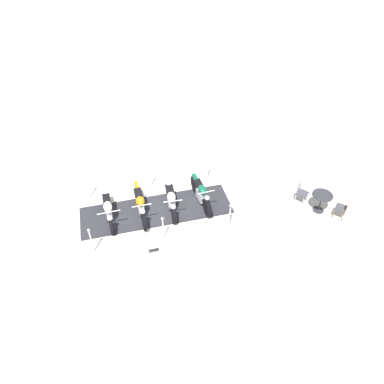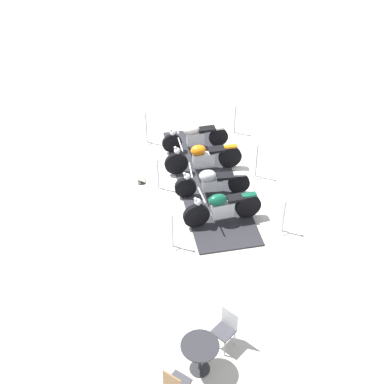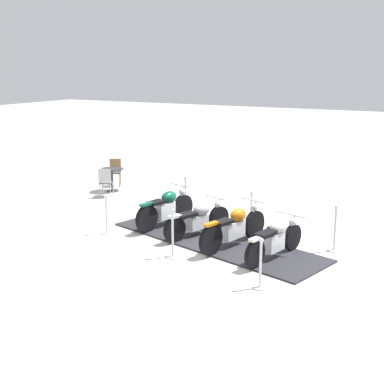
{
  "view_description": "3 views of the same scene",
  "coord_description": "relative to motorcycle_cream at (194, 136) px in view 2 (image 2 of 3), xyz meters",
  "views": [
    {
      "loc": [
        9.54,
        -3.89,
        9.85
      ],
      "look_at": [
        0.31,
        1.38,
        0.59
      ],
      "focal_mm": 34.66,
      "sensor_mm": 36.0,
      "label": 1
    },
    {
      "loc": [
        6.07,
        11.08,
        9.72
      ],
      "look_at": [
        1.13,
        1.24,
        0.94
      ],
      "focal_mm": 51.35,
      "sensor_mm": 36.0,
      "label": 2
    },
    {
      "loc": [
        -10.84,
        -5.23,
        4.21
      ],
      "look_at": [
        0.45,
        0.88,
        1.06
      ],
      "focal_mm": 48.36,
      "sensor_mm": 36.0,
      "label": 3
    }
  ],
  "objects": [
    {
      "name": "motorcycle_cream",
      "position": [
        0.0,
        0.0,
        0.0
      ],
      "size": [
        2.06,
        0.84,
        0.9
      ],
      "rotation": [
        0.0,
        0.0,
        -0.24
      ],
      "color": "black",
      "rests_on": "display_platform"
    },
    {
      "name": "motorcycle_chrome",
      "position": [
        0.61,
        2.26,
        -0.03
      ],
      "size": [
        2.03,
        0.95,
        0.89
      ],
      "rotation": [
        0.0,
        0.0,
        -0.34
      ],
      "color": "black",
      "rests_on": "display_platform"
    },
    {
      "name": "stanchion_right_front",
      "position": [
        1.17,
        -1.02,
        -0.12
      ],
      "size": [
        0.3,
        0.3,
        1.1
      ],
      "color": "silver",
      "rests_on": "ground_plane"
    },
    {
      "name": "stanchion_left_rear",
      "position": [
        -0.32,
        4.42,
        -0.18
      ],
      "size": [
        0.33,
        0.33,
        1.03
      ],
      "color": "silver",
      "rests_on": "ground_plane"
    },
    {
      "name": "cafe_chair_near_table",
      "position": [
        2.71,
        6.78,
        0.04
      ],
      "size": [
        0.52,
        0.52,
        0.96
      ],
      "rotation": [
        0.0,
        0.0,
        0.39
      ],
      "color": "#B7B7BC",
      "rests_on": "ground_plane"
    },
    {
      "name": "stanchion_right_rear",
      "position": [
        2.46,
        3.66,
        -0.16
      ],
      "size": [
        0.33,
        0.33,
        1.07
      ],
      "color": "silver",
      "rests_on": "ground_plane"
    },
    {
      "name": "cafe_table",
      "position": [
        3.47,
        7.09,
        0.09
      ],
      "size": [
        0.76,
        0.76,
        0.79
      ],
      "color": "#2D2D33",
      "rests_on": "ground_plane"
    },
    {
      "name": "stanchion_left_front",
      "position": [
        -1.6,
        -0.26,
        -0.13
      ],
      "size": [
        0.28,
        0.28,
        1.03
      ],
      "color": "silver",
      "rests_on": "ground_plane"
    },
    {
      "name": "display_platform",
      "position": [
        0.43,
        1.7,
        -0.48
      ],
      "size": [
        3.15,
        5.95,
        0.04
      ],
      "primitive_type": "cube",
      "rotation": [
        0.0,
        0.0,
        1.3
      ],
      "color": "#28282D",
      "rests_on": "ground_plane"
    },
    {
      "name": "cafe_chair_across_table",
      "position": [
        4.19,
        7.5,
        0.06
      ],
      "size": [
        0.55,
        0.55,
        0.96
      ],
      "rotation": [
        0.0,
        0.0,
        -2.63
      ],
      "color": "olive",
      "rests_on": "ground_plane"
    },
    {
      "name": "ground_plane",
      "position": [
        0.43,
        1.7,
        -0.5
      ],
      "size": [
        80.0,
        80.0,
        0.0
      ],
      "primitive_type": "plane",
      "color": "beige"
    },
    {
      "name": "stanchion_left_mid",
      "position": [
        -0.96,
        2.08,
        -0.15
      ],
      "size": [
        0.34,
        0.34,
        1.13
      ],
      "color": "silver",
      "rests_on": "ground_plane"
    },
    {
      "name": "motorcycle_copper",
      "position": [
        0.31,
        1.13,
        0.01
      ],
      "size": [
        2.27,
        0.87,
        1.01
      ],
      "rotation": [
        0.0,
        0.0,
        -0.26
      ],
      "color": "black",
      "rests_on": "display_platform"
    },
    {
      "name": "info_placard",
      "position": [
        2.13,
        0.77,
        -0.45
      ],
      "size": [
        0.29,
        0.4,
        0.2
      ],
      "rotation": [
        0.0,
        0.0,
        4.44
      ],
      "color": "#333338",
      "rests_on": "ground_plane"
    },
    {
      "name": "motorcycle_forest",
      "position": [
        0.92,
        3.39,
        0.01
      ],
      "size": [
        2.11,
        0.69,
        1.02
      ],
      "rotation": [
        0.0,
        0.0,
        -0.19
      ],
      "color": "black",
      "rests_on": "display_platform"
    },
    {
      "name": "stanchion_right_mid",
      "position": [
        1.82,
        1.32,
        -0.15
      ],
      "size": [
        0.3,
        0.3,
        1.03
      ],
      "color": "silver",
      "rests_on": "ground_plane"
    }
  ]
}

